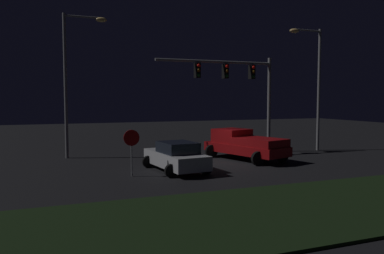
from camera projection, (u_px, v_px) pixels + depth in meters
ground_plane at (220, 162)px, 22.61m from camera, size 80.00×80.00×0.00m
grass_median at (341, 203)px, 13.54m from camera, size 27.94×6.16×0.10m
pickup_truck at (243, 143)px, 23.62m from camera, size 3.91×5.75×1.80m
car_sedan at (176, 157)px, 19.80m from camera, size 2.79×4.57×1.51m
traffic_signal_gantry at (238, 81)px, 26.03m from camera, size 8.32×0.56×6.50m
street_lamp_left at (74, 69)px, 23.99m from camera, size 2.68×0.44×8.89m
street_lamp_right at (313, 75)px, 27.36m from camera, size 2.63×0.44×8.57m
stop_sign at (132, 144)px, 18.30m from camera, size 0.76×0.08×2.23m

